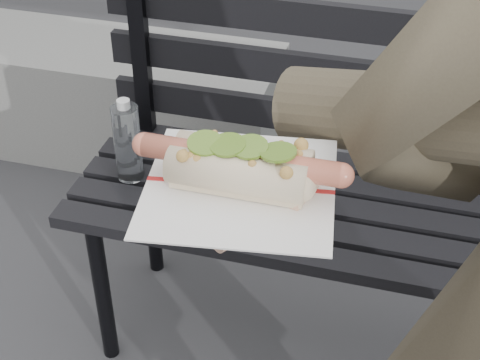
{
  "coord_description": "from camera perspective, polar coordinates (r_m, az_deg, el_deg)",
  "views": [
    {
      "loc": [
        0.06,
        -0.53,
        1.52
      ],
      "look_at": [
        -0.09,
        0.03,
        1.09
      ],
      "focal_mm": 55.0,
      "sensor_mm": 36.0,
      "label": 1
    }
  ],
  "objects": [
    {
      "name": "concrete_block",
      "position": [
        2.67,
        -10.01,
        6.26
      ],
      "size": [
        1.2,
        0.4,
        0.4
      ],
      "primitive_type": "cube",
      "color": "slate",
      "rests_on": "ground"
    },
    {
      "name": "park_bench",
      "position": [
        1.71,
        11.92,
        0.0
      ],
      "size": [
        1.5,
        0.44,
        0.88
      ],
      "color": "black",
      "rests_on": "ground"
    },
    {
      "name": "held_hotdog",
      "position": [
        0.76,
        15.38,
        3.03
      ],
      "size": [
        0.62,
        0.32,
        0.2
      ],
      "color": "#453E2E"
    }
  ]
}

